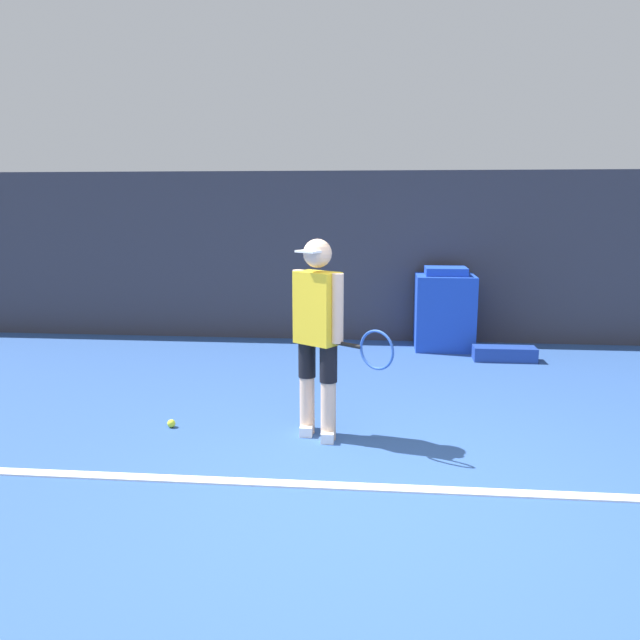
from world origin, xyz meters
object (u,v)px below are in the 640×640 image
at_px(tennis_ball, 171,423).
at_px(covered_chair, 444,310).
at_px(tennis_player, 319,330).
at_px(equipment_bag, 504,354).

height_order(tennis_ball, covered_chair, covered_chair).
height_order(tennis_player, equipment_bag, tennis_player).
distance_m(tennis_ball, equipment_bag, 4.08).
xyz_separation_m(tennis_ball, covered_chair, (2.53, 3.15, 0.46)).
bearing_deg(covered_chair, tennis_player, -111.83).
relative_size(tennis_player, covered_chair, 1.50).
distance_m(covered_chair, equipment_bag, 0.98).
bearing_deg(tennis_player, equipment_bag, 87.79).
xyz_separation_m(tennis_ball, equipment_bag, (3.19, 2.55, 0.05)).
distance_m(tennis_player, covered_chair, 3.49).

